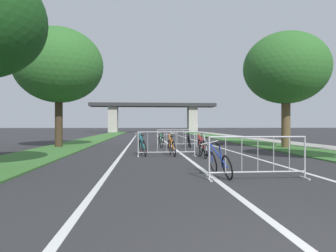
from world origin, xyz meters
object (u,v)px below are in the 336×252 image
tree_left_cypress_far (59,66)px  bicycle_silver_6 (204,148)px  bicycle_orange_2 (172,147)px  bicycle_red_3 (202,146)px  crowd_barrier_third (177,138)px  bicycle_yellow_0 (171,142)px  bicycle_black_1 (189,141)px  bicycle_teal_4 (143,147)px  bicycle_blue_5 (219,163)px  bicycle_green_7 (160,141)px  crowd_barrier_second (167,144)px  tree_right_oak_near (286,68)px  crowd_barrier_nearest (258,158)px

tree_left_cypress_far → bicycle_silver_6: 10.69m
bicycle_orange_2 → bicycle_red_3: bicycle_red_3 is taller
crowd_barrier_third → bicycle_yellow_0: crowd_barrier_third is taller
bicycle_black_1 → bicycle_teal_4: bicycle_teal_4 is taller
bicycle_blue_5 → bicycle_green_7: 10.31m
bicycle_teal_4 → crowd_barrier_second: bearing=-38.3°
crowd_barrier_second → bicycle_yellow_0: 5.14m
tree_left_cypress_far → bicycle_red_3: bearing=-34.4°
bicycle_black_1 → bicycle_red_3: 4.64m
tree_right_oak_near → bicycle_blue_5: tree_right_oak_near is taller
crowd_barrier_nearest → bicycle_green_7: crowd_barrier_nearest is taller
crowd_barrier_third → bicycle_red_3: 5.16m
crowd_barrier_third → bicycle_blue_5: size_ratio=1.45×
tree_left_cypress_far → tree_right_oak_near: bearing=-6.2°
tree_left_cypress_far → bicycle_orange_2: 9.30m
bicycle_teal_4 → bicycle_silver_6: (2.50, -1.14, -0.00)m
crowd_barrier_second → tree_right_oak_near: bearing=30.4°
crowd_barrier_second → bicycle_red_3: 1.69m
bicycle_orange_2 → bicycle_blue_5: bearing=-86.4°
tree_left_cypress_far → bicycle_black_1: size_ratio=4.30×
tree_right_oak_near → bicycle_blue_5: 12.01m
crowd_barrier_nearest → bicycle_black_1: crowd_barrier_nearest is taller
bicycle_teal_4 → bicycle_blue_5: 5.99m
tree_right_oak_near → crowd_barrier_second: (-7.23, -4.24, -4.07)m
bicycle_black_1 → tree_left_cypress_far: bearing=-0.6°
crowd_barrier_nearest → crowd_barrier_second: bearing=107.7°
tree_right_oak_near → crowd_barrier_second: bearing=-149.6°
bicycle_teal_4 → crowd_barrier_nearest: bearing=-75.1°
bicycle_silver_6 → bicycle_red_3: bearing=82.2°
crowd_barrier_nearest → bicycle_green_7: (-1.77, 10.79, -0.15)m
bicycle_red_3 → bicycle_blue_5: (-0.64, -5.58, -0.03)m
crowd_barrier_second → bicycle_black_1: (1.70, 5.12, -0.15)m
tree_right_oak_near → bicycle_silver_6: tree_right_oak_near is taller
bicycle_red_3 → bicycle_green_7: (-1.59, 4.69, -0.01)m
bicycle_yellow_0 → bicycle_black_1: bearing=8.2°
crowd_barrier_nearest → crowd_barrier_third: size_ratio=1.00×
bicycle_silver_6 → crowd_barrier_third: bearing=92.9°
crowd_barrier_nearest → bicycle_green_7: size_ratio=1.47×
bicycle_yellow_0 → tree_right_oak_near: bearing=-0.5°
bicycle_black_1 → bicycle_green_7: 1.69m
bicycle_teal_4 → bicycle_blue_5: bicycle_teal_4 is taller
crowd_barrier_third → bicycle_yellow_0: 0.70m
crowd_barrier_third → bicycle_black_1: bearing=-37.7°
bicycle_orange_2 → bicycle_teal_4: 1.28m
bicycle_orange_2 → bicycle_silver_6: bearing=-41.3°
tree_left_cypress_far → crowd_barrier_third: (7.02, -0.05, -4.30)m
crowd_barrier_nearest → bicycle_silver_6: bearing=93.5°
bicycle_red_3 → bicycle_green_7: bicycle_red_3 is taller
bicycle_yellow_0 → bicycle_teal_4: 4.83m
bicycle_yellow_0 → bicycle_silver_6: bearing=-74.5°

